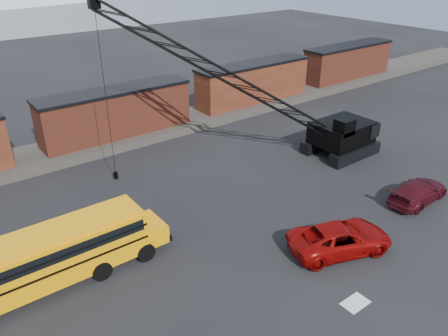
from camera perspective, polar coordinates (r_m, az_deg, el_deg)
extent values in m
plane|color=black|center=(25.21, 8.74, -12.46)|extent=(160.00, 160.00, 0.00)
cube|color=#4C453F|center=(41.02, -13.52, 3.91)|extent=(120.00, 5.00, 0.70)
cube|color=#4A1A15|center=(40.19, -13.88, 6.99)|extent=(13.50, 2.90, 4.00)
cube|color=black|center=(39.57, -14.21, 9.78)|extent=(13.70, 3.10, 0.25)
cube|color=black|center=(39.47, -19.13, 3.24)|extent=(2.20, 2.40, 0.60)
cube|color=black|center=(42.47, -8.48, 6.12)|extent=(2.20, 2.40, 0.60)
cube|color=#421A12|center=(48.37, 3.83, 11.06)|extent=(13.50, 2.90, 4.00)
cube|color=black|center=(47.85, 3.91, 13.42)|extent=(13.70, 3.10, 0.25)
cube|color=black|center=(46.34, -0.22, 8.20)|extent=(2.20, 2.40, 0.60)
cube|color=black|center=(51.59, 7.37, 9.94)|extent=(2.20, 2.40, 0.60)
cube|color=#4A1A15|center=(59.79, 15.86, 13.20)|extent=(13.50, 2.90, 4.00)
cube|color=black|center=(59.37, 16.12, 15.12)|extent=(13.70, 3.10, 0.25)
cube|color=black|center=(57.00, 12.98, 11.12)|extent=(2.20, 2.40, 0.60)
cube|color=black|center=(63.50, 18.07, 12.08)|extent=(2.20, 2.40, 0.60)
cube|color=silver|center=(23.70, 16.78, -16.51)|extent=(1.40, 0.90, 0.02)
cube|color=orange|center=(24.32, -21.95, -10.72)|extent=(10.00, 2.50, 2.50)
cube|color=orange|center=(26.14, -9.95, -7.94)|extent=(1.60, 2.30, 1.10)
cube|color=orange|center=(23.59, -22.49, -8.19)|extent=(10.00, 2.30, 0.18)
cube|color=black|center=(22.91, -21.30, -10.95)|extent=(9.60, 0.05, 0.65)
cube|color=black|center=(24.96, -23.09, -7.93)|extent=(9.60, 0.05, 0.65)
cube|color=black|center=(26.62, -8.28, -7.88)|extent=(0.15, 2.45, 0.35)
cylinder|color=black|center=(24.61, -15.68, -12.79)|extent=(1.10, 0.35, 1.10)
cylinder|color=black|center=(26.37, -17.66, -10.09)|extent=(1.10, 0.35, 1.10)
cylinder|color=black|center=(25.35, -10.21, -10.77)|extent=(1.10, 0.35, 1.10)
cylinder|color=black|center=(27.06, -12.53, -8.30)|extent=(1.10, 0.35, 1.10)
imported|color=#890706|center=(26.39, 14.92, -8.84)|extent=(6.66, 4.69, 1.69)
imported|color=#3E0B13|center=(33.07, 24.02, -2.81)|extent=(5.35, 2.35, 1.53)
cube|color=black|center=(37.95, 16.74, 1.82)|extent=(5.50, 1.00, 1.00)
cube|color=black|center=(39.69, 13.11, 3.40)|extent=(5.50, 1.00, 1.00)
cube|color=black|center=(38.26, 15.13, 4.54)|extent=(4.80, 3.60, 1.80)
cube|color=black|center=(39.71, 16.99, 5.42)|extent=(1.20, 3.80, 1.20)
cube|color=black|center=(36.12, 15.43, 5.21)|extent=(1.40, 1.20, 1.30)
cube|color=black|center=(35.82, 16.11, 4.94)|extent=(1.20, 0.06, 0.90)
cube|color=black|center=(30.67, -16.62, 19.87)|extent=(0.70, 0.50, 0.60)
cylinder|color=black|center=(31.96, -15.14, 8.61)|extent=(0.04, 0.04, 12.35)
cube|color=black|center=(34.22, -13.95, -0.91)|extent=(0.25, 0.25, 0.50)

